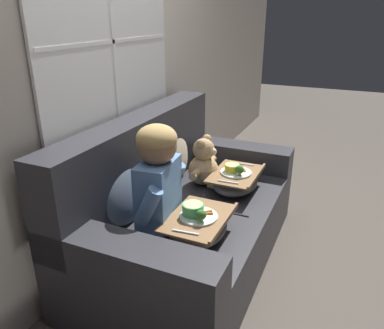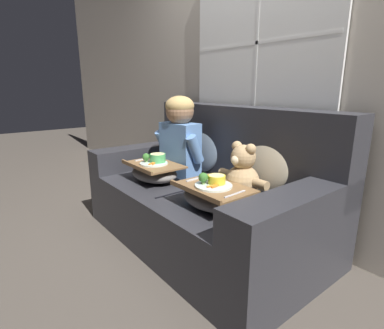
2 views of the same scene
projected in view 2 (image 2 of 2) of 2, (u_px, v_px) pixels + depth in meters
ground_plane at (201, 239)px, 2.28m from camera, size 14.00×14.00×0.00m
wall_back_with_window at (260, 62)px, 2.30m from camera, size 8.00×0.08×2.60m
couch at (209, 195)px, 2.24m from camera, size 1.79×1.00×0.98m
throw_pillow_behind_child at (203, 147)px, 2.56m from camera, size 0.43×0.21×0.45m
throw_pillow_behind_teddy at (267, 162)px, 2.04m from camera, size 0.41×0.20×0.42m
child_figure at (180, 133)px, 2.37m from camera, size 0.46×0.24×0.64m
teddy_bear at (242, 175)px, 1.91m from camera, size 0.39×0.27×0.37m
lap_tray_child at (154, 171)px, 2.29m from camera, size 0.45×0.32×0.21m
lap_tray_teddy at (213, 196)px, 1.78m from camera, size 0.45×0.32×0.21m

